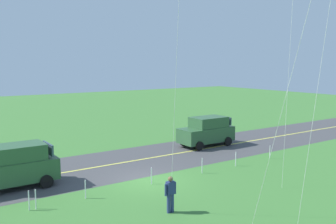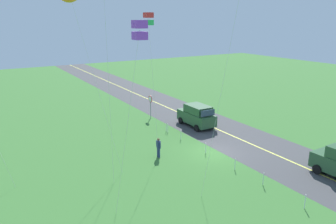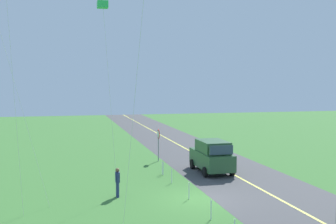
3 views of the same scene
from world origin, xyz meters
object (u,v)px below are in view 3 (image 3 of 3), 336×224
kite_red_low (103,0)px  car_suv_foreground (212,156)px  stop_sign (158,139)px  person_adult_near (118,181)px

kite_red_low → car_suv_foreground: bearing=-58.9°
stop_sign → kite_red_low: (-9.70, 5.17, 8.78)m
stop_sign → kite_red_low: size_ratio=0.23×
stop_sign → person_adult_near: 10.74m
car_suv_foreground → kite_red_low: size_ratio=0.40×
car_suv_foreground → stop_sign: (4.94, 2.72, 0.65)m
car_suv_foreground → person_adult_near: 8.65m
stop_sign → person_adult_near: stop_sign is taller
stop_sign → kite_red_low: bearing=151.9°
car_suv_foreground → person_adult_near: bearing=123.6°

